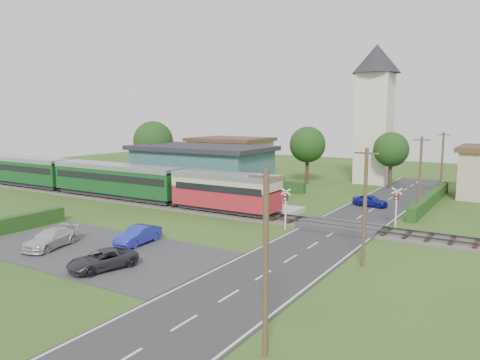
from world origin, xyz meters
The scene contains 31 objects.
ground centered at (0.00, 0.00, 0.00)m, with size 120.00×120.00×0.00m, color #2D4C19.
railway_track centered at (0.00, 2.00, 0.11)m, with size 76.00×3.20×0.49m.
road centered at (10.00, 0.00, 0.03)m, with size 6.00×70.00×0.05m, color #28282B.
car_park centered at (-1.50, -12.00, 0.04)m, with size 17.00×9.00×0.08m, color #333335.
crossing_deck centered at (10.00, 2.00, 0.23)m, with size 6.20×3.40×0.45m, color #333335.
platform centered at (-10.00, 5.20, 0.23)m, with size 30.00×3.00×0.45m, color gray.
equipment_hut centered at (-18.00, 5.20, 1.75)m, with size 2.30×2.30×2.55m.
station_building centered at (-10.00, 10.99, 2.69)m, with size 16.00×9.00×5.30m.
train centered at (-17.53, 2.00, 2.18)m, with size 43.20×2.90×3.40m.
church_tower centered at (5.00, 28.00, 10.23)m, with size 6.00×6.00×17.60m.
house_west centered at (-15.00, 25.00, 2.79)m, with size 10.80×8.80×5.50m.
hedge_carpark centered at (-11.00, -12.00, 0.60)m, with size 0.80×9.00×1.20m, color #193814.
hedge_roadside centered at (14.20, 16.00, 0.60)m, with size 0.80×18.00×1.20m, color #193814.
hedge_station centered at (-10.00, 15.50, 0.65)m, with size 22.00×0.80×1.30m, color #193814.
tree_a centered at (-20.00, 14.00, 5.38)m, with size 5.20×5.20×8.00m.
tree_b centered at (-2.00, 23.00, 5.02)m, with size 4.60×4.60×7.34m.
tree_c centered at (8.00, 25.00, 4.65)m, with size 4.20×4.20×6.78m.
utility_pole_a centered at (14.20, -18.00, 3.63)m, with size 1.40×0.22×7.00m.
utility_pole_b centered at (14.20, -6.00, 3.63)m, with size 1.40×0.22×7.00m.
utility_pole_c centered at (14.20, 10.00, 3.63)m, with size 1.40×0.22×7.00m.
utility_pole_d centered at (14.20, 22.00, 3.63)m, with size 1.40×0.22×7.00m.
crossing_signal_near centered at (6.40, -0.41, 2.14)m, with size 0.84×0.28×3.28m.
crossing_signal_far centered at (13.60, 4.39, 2.14)m, with size 0.84×0.28×3.28m.
streetlamp_west centered at (-22.00, 20.00, 3.04)m, with size 0.30×0.30×5.15m.
streetlamp_east centered at (16.00, 27.00, 3.04)m, with size 0.30×0.30×5.15m.
car_on_road centered at (9.40, 12.04, 0.62)m, with size 1.34×3.33×1.14m, color #13158D.
car_park_blue centered at (-0.31, -9.50, 0.69)m, with size 1.29×3.71×1.22m, color #222AA7.
car_park_silver centered at (-4.65, -13.22, 0.70)m, with size 1.74×4.27×1.24m, color silver.
car_park_dark centered at (1.68, -14.50, 0.63)m, with size 1.84×3.99×1.11m, color #2C2C32.
pedestrian_near centered at (-2.08, 4.98, 1.32)m, with size 0.64×0.42×1.75m, color gray.
pedestrian_far centered at (-15.78, 4.86, 1.30)m, with size 0.82×0.64×1.69m, color gray.
Camera 1 is at (21.97, -32.38, 8.91)m, focal length 35.00 mm.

